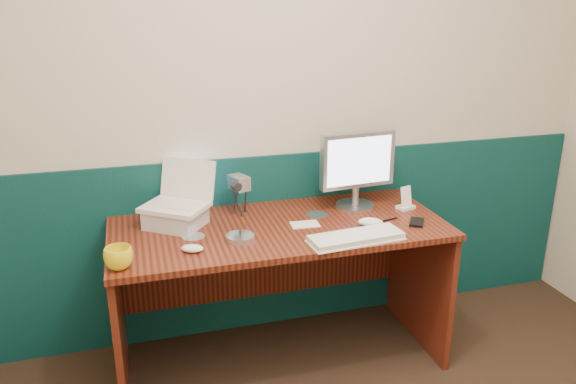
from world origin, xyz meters
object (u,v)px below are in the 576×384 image
object	(u,v)px
keyboard	(356,238)
mug	(119,258)
camcorder	(239,194)
laptop	(173,185)
monitor	(356,171)
desk	(280,295)

from	to	relation	value
keyboard	mug	bearing A→B (deg)	174.31
keyboard	camcorder	bearing A→B (deg)	127.68
laptop	monitor	world-z (taller)	monitor
mug	camcorder	world-z (taller)	camcorder
monitor	camcorder	size ratio (longest dim) A/B	1.86
desk	mug	xyz separation A→B (m)	(-0.74, -0.26, 0.42)
laptop	keyboard	distance (m)	0.88
mug	monitor	bearing A→B (deg)	18.31
mug	desk	bearing A→B (deg)	19.28
laptop	monitor	xyz separation A→B (m)	(0.92, 0.00, -0.01)
laptop	camcorder	xyz separation A→B (m)	(0.33, 0.07, -0.10)
laptop	monitor	distance (m)	0.92
keyboard	monitor	bearing A→B (deg)	62.95
camcorder	keyboard	bearing A→B (deg)	-68.32
laptop	keyboard	bearing A→B (deg)	8.49
desk	laptop	bearing A→B (deg)	164.74
monitor	mug	xyz separation A→B (m)	(-1.19, -0.39, -0.15)
laptop	mug	distance (m)	0.50
desk	keyboard	distance (m)	0.55
laptop	mug	size ratio (longest dim) A/B	2.49
keyboard	camcorder	world-z (taller)	camcorder
laptop	camcorder	distance (m)	0.35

